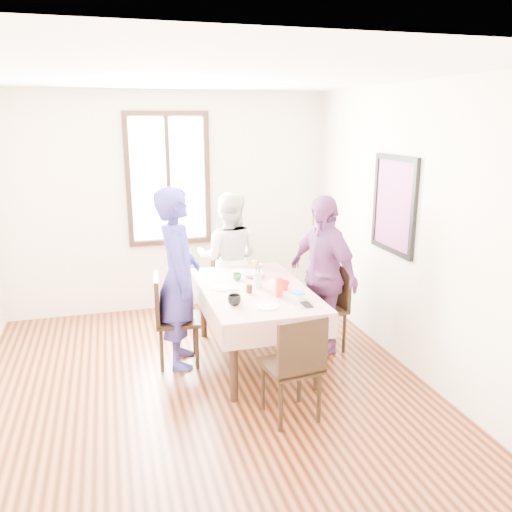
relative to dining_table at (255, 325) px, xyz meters
name	(u,v)px	position (x,y,z in m)	size (l,w,h in m)	color
ground	(205,389)	(-0.60, -0.46, -0.38)	(4.50, 4.50, 0.00)	black
back_wall	(169,203)	(-0.60, 1.79, 0.98)	(4.00, 4.00, 0.00)	beige
right_wall	(411,231)	(1.40, -0.46, 0.98)	(4.50, 4.50, 0.00)	beige
window_frame	(168,179)	(-0.60, 1.77, 1.27)	(1.02, 0.06, 1.62)	black
window_pane	(168,179)	(-0.60, 1.78, 1.27)	(0.90, 0.02, 1.50)	white
art_poster	(394,205)	(1.38, -0.16, 1.18)	(0.04, 0.76, 0.96)	red
dining_table	(255,325)	(0.00, 0.00, 0.00)	(0.89, 1.57, 0.75)	black
tablecloth	(255,289)	(0.00, 0.00, 0.38)	(1.01, 1.69, 0.01)	#540604
chair_left	(178,320)	(-0.74, 0.15, 0.08)	(0.42, 0.42, 0.91)	black
chair_right	(322,309)	(0.74, 0.05, 0.08)	(0.42, 0.42, 0.91)	black
chair_far	(230,285)	(0.00, 1.08, 0.08)	(0.42, 0.42, 0.91)	black
chair_near	(291,365)	(0.00, -1.08, 0.08)	(0.42, 0.42, 0.91)	black
person_left	(178,278)	(-0.72, 0.15, 0.51)	(0.64, 0.42, 1.76)	navy
person_far	(230,259)	(0.00, 1.06, 0.40)	(0.76, 0.59, 1.56)	silver
person_right	(322,275)	(0.72, 0.05, 0.45)	(0.96, 0.40, 1.64)	#69346A
mug_black	(234,300)	(-0.30, -0.41, 0.43)	(0.12, 0.12, 0.09)	black
mug_flag	(285,285)	(0.27, -0.13, 0.43)	(0.10, 0.10, 0.09)	red
mug_green	(237,276)	(-0.10, 0.31, 0.42)	(0.09, 0.09, 0.07)	#0C7226
serving_bowl	(253,274)	(0.09, 0.37, 0.41)	(0.21, 0.21, 0.05)	white
juice_carton	(279,287)	(0.15, -0.31, 0.48)	(0.06, 0.06, 0.19)	red
butter_tub	(299,296)	(0.30, -0.42, 0.42)	(0.12, 0.12, 0.06)	white
jam_jar	(249,289)	(-0.09, -0.12, 0.43)	(0.06, 0.06, 0.08)	black
drinking_glass	(234,293)	(-0.25, -0.21, 0.43)	(0.06, 0.06, 0.09)	silver
smartphone	(307,305)	(0.32, -0.59, 0.39)	(0.08, 0.16, 0.01)	black
flower_vase	(258,279)	(0.04, 0.03, 0.47)	(0.08, 0.08, 0.16)	silver
plate_left	(222,288)	(-0.31, 0.08, 0.39)	(0.20, 0.20, 0.01)	white
plate_right	(280,282)	(0.30, 0.11, 0.39)	(0.20, 0.20, 0.01)	white
plate_far	(240,271)	(0.00, 0.59, 0.39)	(0.20, 0.20, 0.01)	white
plate_near	(267,306)	(-0.04, -0.54, 0.39)	(0.20, 0.20, 0.01)	white
butter_lid	(299,292)	(0.30, -0.42, 0.45)	(0.12, 0.12, 0.01)	blue
flower_bunch	(258,267)	(0.04, 0.03, 0.59)	(0.09, 0.09, 0.10)	yellow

